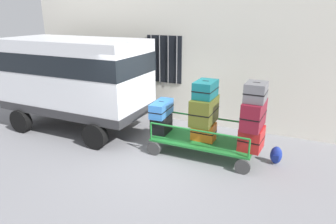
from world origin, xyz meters
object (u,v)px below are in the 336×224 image
at_px(suitcase_left_middle, 161,109).
at_px(suitcase_center_middle, 254,114).
at_px(suitcase_midleft_middle, 204,110).
at_px(suitcase_center_bottom, 251,138).
at_px(backpack, 276,155).
at_px(suitcase_midleft_top, 205,89).
at_px(suitcase_left_bottom, 161,124).
at_px(suitcase_center_top, 256,92).
at_px(van, 75,75).
at_px(suitcase_midleft_bottom, 204,131).
at_px(luggage_cart, 203,142).

relative_size(suitcase_left_middle, suitcase_center_middle, 1.00).
relative_size(suitcase_midleft_middle, suitcase_center_bottom, 1.41).
bearing_deg(suitcase_left_middle, suitcase_midleft_middle, -1.39).
bearing_deg(suitcase_center_middle, suitcase_midleft_middle, 178.79).
bearing_deg(backpack, suitcase_midleft_top, -172.09).
height_order(suitcase_left_bottom, suitcase_center_bottom, suitcase_center_bottom).
bearing_deg(suitcase_midleft_middle, suitcase_center_top, -1.43).
bearing_deg(suitcase_center_middle, suitcase_left_middle, 178.70).
xyz_separation_m(suitcase_left_middle, suitcase_center_middle, (2.34, -0.05, 0.19)).
bearing_deg(suitcase_midleft_top, van, 178.21).
distance_m(suitcase_midleft_bottom, suitcase_center_bottom, 1.17).
bearing_deg(luggage_cart, suitcase_midleft_top, 90.00).
bearing_deg(suitcase_midleft_middle, suitcase_center_middle, -1.21).
height_order(suitcase_left_middle, backpack, suitcase_left_middle).
distance_m(suitcase_center_bottom, backpack, 0.78).
relative_size(luggage_cart, suitcase_center_top, 4.14).
relative_size(suitcase_left_middle, backpack, 2.01).
xyz_separation_m(van, suitcase_midleft_middle, (4.06, -0.15, -0.49)).
bearing_deg(suitcase_left_bottom, suitcase_left_middle, 90.00).
height_order(suitcase_left_bottom, backpack, suitcase_left_bottom).
bearing_deg(suitcase_left_middle, suitcase_midleft_top, -0.05).
xyz_separation_m(suitcase_midleft_middle, backpack, (1.74, 0.27, -0.96)).
relative_size(suitcase_left_bottom, suitcase_midleft_bottom, 0.99).
height_order(luggage_cart, suitcase_midleft_bottom, suitcase_midleft_bottom).
distance_m(van, suitcase_midleft_middle, 4.09).
xyz_separation_m(suitcase_midleft_bottom, suitcase_center_top, (1.17, -0.04, 1.15)).
relative_size(luggage_cart, suitcase_left_bottom, 4.40).
relative_size(van, suitcase_midleft_bottom, 7.32).
relative_size(suitcase_center_top, backpack, 1.41).
relative_size(suitcase_midleft_middle, suitcase_center_top, 1.48).
bearing_deg(luggage_cart, suitcase_midleft_bottom, 90.00).
xyz_separation_m(suitcase_left_middle, suitcase_midleft_bottom, (1.17, -0.01, -0.43)).
relative_size(luggage_cart, suitcase_midleft_top, 3.60).
xyz_separation_m(van, suitcase_left_bottom, (2.89, -0.14, -1.04)).
height_order(suitcase_left_bottom, suitcase_midleft_middle, suitcase_midleft_middle).
distance_m(suitcase_center_bottom, suitcase_center_middle, 0.58).
bearing_deg(luggage_cart, suitcase_midleft_middle, 90.00).
xyz_separation_m(suitcase_center_middle, suitcase_center_top, (0.00, -0.00, 0.53)).
bearing_deg(luggage_cart, suitcase_left_bottom, 179.03).
height_order(suitcase_midleft_middle, suitcase_center_bottom, suitcase_midleft_middle).
bearing_deg(suitcase_midleft_bottom, backpack, 8.35).
relative_size(suitcase_left_bottom, suitcase_midleft_top, 0.82).
bearing_deg(luggage_cart, suitcase_center_top, -1.23).
height_order(suitcase_center_bottom, suitcase_center_middle, suitcase_center_middle).
xyz_separation_m(suitcase_left_bottom, suitcase_center_top, (2.34, -0.04, 1.14)).
bearing_deg(suitcase_center_middle, luggage_cart, 178.98).
distance_m(luggage_cart, suitcase_center_bottom, 1.21).
bearing_deg(suitcase_midleft_bottom, suitcase_center_top, -2.10).
relative_size(suitcase_left_bottom, suitcase_left_middle, 0.66).
xyz_separation_m(suitcase_left_bottom, suitcase_midleft_top, (1.17, 0.01, 1.07)).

